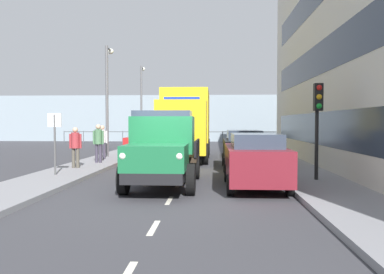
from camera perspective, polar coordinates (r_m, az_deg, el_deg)
name	(u,v)px	position (r m, az deg, el deg)	size (l,w,h in m)	color
ground_plane	(191,163)	(20.24, -0.14, -3.73)	(80.00, 80.00, 0.00)	#38383D
sidewalk_left	(281,162)	(20.48, 12.69, -3.50)	(2.27, 39.23, 0.15)	gray
sidewalk_right	(104,161)	(20.99, -12.65, -3.36)	(2.27, 39.23, 0.15)	gray
road_centreline_markings	(189,165)	(18.94, -0.38, -4.12)	(0.12, 33.74, 0.01)	silver
sea_horizon	(203,118)	(42.73, 1.63, 2.72)	(80.00, 0.80, 5.00)	#84939E
seawall_railing	(202,134)	(39.15, 1.49, 0.45)	(28.08, 0.08, 1.20)	#4C5156
truck_vintage_green	(163,150)	(12.55, -4.22, -1.94)	(2.17, 5.64, 2.43)	black
lorry_cargo_yellow	(186,122)	(22.11, -0.86, 2.15)	(2.58, 8.20, 3.87)	gold
car_maroon_kerbside_near	(255,160)	(12.52, 9.10, -3.27)	(1.86, 4.17, 1.72)	maroon
car_black_kerbside_1	(243,149)	(17.58, 7.40, -1.71)	(1.80, 4.10, 1.72)	black
car_red_oppositeside_0	(147,144)	(21.68, -6.47, -0.98)	(1.81, 4.21, 1.72)	#B21E1E
car_silver_oppositeside_1	(163,139)	(28.22, -4.21, -0.25)	(1.90, 4.50, 1.72)	#B7BABF
car_navy_oppositeside_2	(172,136)	(34.49, -2.85, 0.19)	(1.88, 4.55, 1.72)	navy
pedestrian_with_bag	(75,144)	(17.27, -16.48, -0.96)	(0.53, 0.34, 1.72)	#4C473D
pedestrian_couple_a	(98,140)	(19.24, -13.37, -0.41)	(0.53, 0.34, 1.82)	#383342
pedestrian_strolling	(102,139)	(21.25, -12.80, -0.29)	(0.53, 0.34, 1.76)	#383342
traffic_light_near	(318,110)	(13.72, 17.70, 3.72)	(0.28, 0.41, 3.20)	black
lamp_post_promenade	(108,91)	(22.48, -12.07, 6.56)	(0.32, 1.14, 6.12)	#59595B
lamp_post_far	(142,98)	(32.47, -7.28, 5.55)	(0.32, 1.14, 6.49)	#59595B
street_sign	(55,133)	(15.21, -19.21, 0.56)	(0.50, 0.07, 2.25)	#4C4C4C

